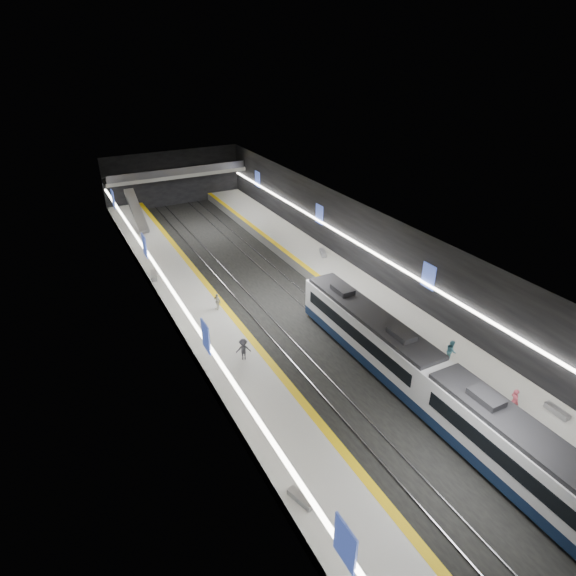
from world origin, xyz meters
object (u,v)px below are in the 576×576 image
escalator (136,211)px  bench_right_near (557,411)px  train (436,387)px  passenger_left_a (217,302)px  bench_left_far (154,276)px  passenger_right_a (514,402)px  bench_right_far (323,253)px  passenger_right_b (451,351)px  passenger_left_b (243,349)px  bench_left_near (301,499)px

escalator → bench_right_near: escalator is taller
train → passenger_left_a: train is taller
bench_left_far → passenger_left_a: passenger_left_a is taller
passenger_right_a → train: bearing=65.2°
train → passenger_right_a: train is taller
bench_right_far → passenger_right_b: bearing=-72.5°
train → bench_right_near: (6.18, -4.63, -1.00)m
bench_right_far → passenger_right_a: size_ratio=1.00×
escalator → passenger_right_b: (14.19, -40.48, -1.01)m
passenger_left_b → passenger_right_b: bearing=169.4°
bench_left_near → bench_left_far: bearing=73.5°
escalator → bench_left_near: 46.07m
bench_left_near → bench_right_far: bearing=39.4°
passenger_right_a → passenger_left_a: (-12.13, 21.42, -0.18)m
train → bench_left_far: size_ratio=15.17×
train → passenger_left_a: 20.07m
bench_left_near → passenger_right_a: size_ratio=0.85×
bench_right_far → passenger_left_b: 20.73m
escalator → bench_right_near: (16.18, -47.94, -1.70)m
passenger_right_b → bench_right_near: bearing=-129.1°
train → passenger_right_b: train is taller
passenger_right_b → bench_left_far: bearing=69.7°
passenger_left_a → passenger_right_b: bearing=17.9°
train → bench_right_far: size_ratio=15.90×
escalator → passenger_right_b: bearing=-70.7°
bench_left_far → passenger_right_b: (16.19, -24.27, 0.65)m
bench_right_near → passenger_left_b: 21.52m
bench_right_near → passenger_left_b: size_ratio=0.94×
bench_left_near → bench_left_far: 29.81m
train → bench_right_far: train is taller
bench_right_far → passenger_right_b: passenger_right_b is taller
bench_left_far → passenger_left_a: (3.49, -8.92, 0.52)m
bench_right_far → passenger_left_b: passenger_left_b is taller
bench_left_near → bench_right_near: bearing=-23.3°
passenger_left_b → train: bearing=150.5°
bench_left_near → passenger_left_a: bearing=64.3°
train → escalator: 44.45m
escalator → bench_right_far: escalator is taller
train → bench_left_far: 29.65m
bench_left_near → passenger_left_b: size_ratio=0.92×
bench_right_near → bench_right_far: bench_right_far is taller
passenger_right_a → escalator: bearing=33.4°
escalator → bench_right_far: bearing=-50.2°
bench_left_near → bench_right_near: (17.84, -1.92, 0.00)m
bench_right_near → escalator: bearing=110.6°
train → bench_right_near: size_ratio=18.31×
bench_left_far → bench_left_near: bearing=-78.7°
bench_left_near → train: bearing=-4.0°
bench_left_far → bench_right_near: bearing=-49.5°
bench_left_far → passenger_left_b: size_ratio=1.13×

